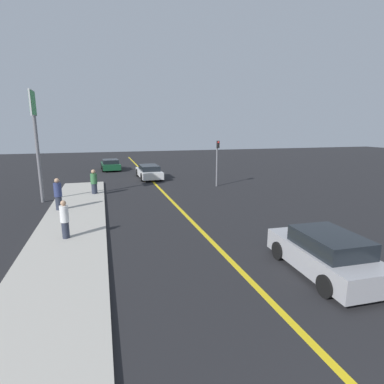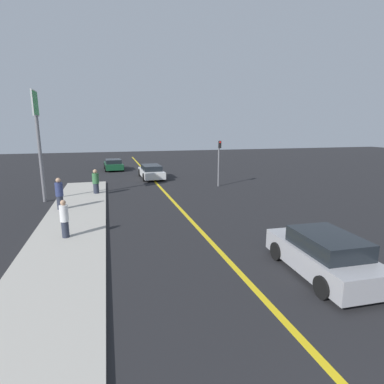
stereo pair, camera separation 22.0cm
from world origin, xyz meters
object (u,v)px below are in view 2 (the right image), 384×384
(roadside_sign, at_px, (37,124))
(pedestrian_far_standing, at_px, (96,182))
(car_near_right_lane, at_px, (323,255))
(pedestrian_near_curb, at_px, (64,219))
(traffic_light, at_px, (219,158))
(pedestrian_mid_group, at_px, (59,194))
(car_far_distant, at_px, (114,165))
(car_ahead_center, at_px, (151,172))

(roadside_sign, bearing_deg, pedestrian_far_standing, 19.82)
(car_near_right_lane, height_order, pedestrian_near_curb, pedestrian_near_curb)
(roadside_sign, bearing_deg, pedestrian_near_curb, -74.27)
(traffic_light, xyz_separation_m, roadside_sign, (-12.16, -1.75, 2.51))
(car_near_right_lane, xyz_separation_m, traffic_light, (2.06, 14.45, 1.55))
(pedestrian_mid_group, bearing_deg, pedestrian_far_standing, 64.97)
(car_far_distant, bearing_deg, car_ahead_center, -67.20)
(pedestrian_mid_group, relative_size, traffic_light, 0.49)
(pedestrian_far_standing, bearing_deg, pedestrian_mid_group, -115.03)
(car_ahead_center, bearing_deg, pedestrian_mid_group, -124.27)
(pedestrian_mid_group, height_order, pedestrian_far_standing, pedestrian_mid_group)
(traffic_light, bearing_deg, pedestrian_mid_group, -157.83)
(car_near_right_lane, bearing_deg, pedestrian_mid_group, 134.04)
(car_ahead_center, bearing_deg, car_far_distant, 114.37)
(car_ahead_center, height_order, pedestrian_mid_group, pedestrian_mid_group)
(car_ahead_center, height_order, traffic_light, traffic_light)
(pedestrian_near_curb, height_order, pedestrian_far_standing, pedestrian_far_standing)
(car_ahead_center, bearing_deg, pedestrian_near_curb, -112.17)
(traffic_light, bearing_deg, pedestrian_far_standing, -175.85)
(car_ahead_center, xyz_separation_m, traffic_light, (4.51, -5.37, 1.60))
(car_near_right_lane, bearing_deg, pedestrian_far_standing, 119.78)
(car_ahead_center, bearing_deg, car_near_right_lane, -84.17)
(car_near_right_lane, distance_m, car_ahead_center, 19.97)
(car_near_right_lane, relative_size, car_far_distant, 1.01)
(pedestrian_far_standing, height_order, roadside_sign, roadside_sign)
(pedestrian_near_curb, relative_size, traffic_light, 0.44)
(car_near_right_lane, relative_size, pedestrian_far_standing, 2.46)
(car_near_right_lane, xyz_separation_m, pedestrian_far_standing, (-7.07, 13.79, 0.28))
(car_far_distant, distance_m, pedestrian_near_curb, 21.28)
(pedestrian_mid_group, bearing_deg, car_far_distant, 78.93)
(car_ahead_center, height_order, pedestrian_near_curb, pedestrian_near_curb)
(pedestrian_mid_group, bearing_deg, car_near_right_lane, -48.58)
(car_far_distant, xyz_separation_m, pedestrian_near_curb, (-2.40, -21.15, 0.31))
(pedestrian_mid_group, distance_m, pedestrian_far_standing, 4.17)
(car_near_right_lane, distance_m, traffic_light, 14.68)
(car_ahead_center, distance_m, pedestrian_mid_group, 11.71)
(traffic_light, bearing_deg, roadside_sign, -171.79)
(car_ahead_center, bearing_deg, traffic_light, -51.22)
(pedestrian_mid_group, distance_m, roadside_sign, 4.77)
(pedestrian_near_curb, bearing_deg, car_near_right_lane, -33.42)
(car_near_right_lane, height_order, pedestrian_far_standing, pedestrian_far_standing)
(car_ahead_center, relative_size, pedestrian_far_standing, 2.90)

